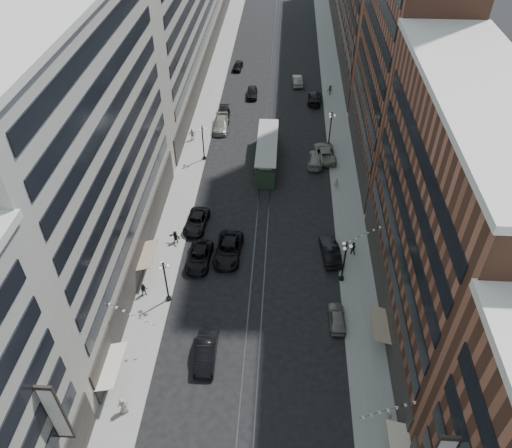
% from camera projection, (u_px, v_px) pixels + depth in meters
% --- Properties ---
extents(ground, '(220.00, 220.00, 0.00)m').
position_uv_depth(ground, '(268.00, 144.00, 76.61)').
color(ground, black).
rests_on(ground, ground).
extents(sidewalk_west, '(4.00, 180.00, 0.15)m').
position_uv_depth(sidewalk_west, '(206.00, 110.00, 84.64)').
color(sidewalk_west, gray).
rests_on(sidewalk_west, ground).
extents(sidewalk_east, '(4.00, 180.00, 0.15)m').
position_uv_depth(sidewalk_east, '(336.00, 114.00, 83.64)').
color(sidewalk_east, gray).
rests_on(sidewalk_east, ground).
extents(rail_west, '(0.12, 180.00, 0.02)m').
position_uv_depth(rail_west, '(267.00, 112.00, 84.22)').
color(rail_west, '#2D2D33').
rests_on(rail_west, ground).
extents(rail_east, '(0.12, 180.00, 0.02)m').
position_uv_depth(rail_east, '(275.00, 113.00, 84.15)').
color(rail_east, '#2D2D33').
rests_on(rail_east, ground).
extents(building_west_mid, '(8.00, 36.00, 28.00)m').
position_uv_depth(building_west_mid, '(82.00, 160.00, 47.81)').
color(building_west_mid, gray).
rests_on(building_west_mid, ground).
extents(building_east_mid, '(8.00, 30.00, 24.00)m').
position_uv_depth(building_east_mid, '(449.00, 224.00, 43.78)').
color(building_east_mid, brown).
rests_on(building_east_mid, ground).
extents(building_east_tower, '(8.00, 26.00, 42.00)m').
position_uv_depth(building_east_tower, '(413.00, 13.00, 59.14)').
color(building_east_tower, brown).
rests_on(building_east_tower, ground).
extents(lamppost_sw_far, '(1.03, 1.14, 5.52)m').
position_uv_depth(lamppost_sw_far, '(166.00, 280.00, 50.77)').
color(lamppost_sw_far, black).
rests_on(lamppost_sw_far, sidewalk_west).
extents(lamppost_sw_mid, '(1.03, 1.14, 5.52)m').
position_uv_depth(lamppost_sw_mid, '(203.00, 141.00, 71.23)').
color(lamppost_sw_mid, black).
rests_on(lamppost_sw_mid, sidewalk_west).
extents(lamppost_se_far, '(1.03, 1.14, 5.52)m').
position_uv_depth(lamppost_se_far, '(344.00, 260.00, 52.96)').
color(lamppost_se_far, black).
rests_on(lamppost_se_far, sidewalk_east).
extents(lamppost_se_mid, '(1.03, 1.14, 5.52)m').
position_uv_depth(lamppost_se_mid, '(330.00, 128.00, 74.18)').
color(lamppost_se_mid, black).
rests_on(lamppost_se_mid, sidewalk_east).
extents(streetcar, '(2.88, 13.02, 3.60)m').
position_uv_depth(streetcar, '(267.00, 153.00, 71.48)').
color(streetcar, '#223624').
rests_on(streetcar, ground).
extents(car_2, '(2.74, 5.66, 1.55)m').
position_uv_depth(car_2, '(199.00, 257.00, 56.62)').
color(car_2, black).
rests_on(car_2, ground).
extents(car_4, '(1.80, 4.20, 1.41)m').
position_uv_depth(car_4, '(337.00, 318.00, 50.12)').
color(car_4, slate).
rests_on(car_4, ground).
extents(car_5, '(1.97, 5.35, 1.75)m').
position_uv_depth(car_5, '(206.00, 351.00, 46.87)').
color(car_5, black).
rests_on(car_5, ground).
extents(pedestrian_1, '(1.03, 0.78, 1.88)m').
position_uv_depth(pedestrian_1, '(123.00, 405.00, 42.48)').
color(pedestrian_1, gray).
rests_on(pedestrian_1, sidewalk_west).
extents(pedestrian_2, '(0.87, 0.64, 1.61)m').
position_uv_depth(pedestrian_2, '(144.00, 290.00, 52.62)').
color(pedestrian_2, black).
rests_on(pedestrian_2, sidewalk_west).
extents(pedestrian_4, '(0.54, 0.98, 1.58)m').
position_uv_depth(pedestrian_4, '(389.00, 420.00, 41.67)').
color(pedestrian_4, '#BEAF9E').
rests_on(pedestrian_4, sidewalk_east).
extents(car_7, '(2.97, 5.60, 1.50)m').
position_uv_depth(car_7, '(196.00, 222.00, 61.39)').
color(car_7, black).
rests_on(car_7, ground).
extents(car_8, '(2.63, 5.85, 1.66)m').
position_uv_depth(car_8, '(221.00, 124.00, 79.46)').
color(car_8, gray).
rests_on(car_8, ground).
extents(car_9, '(2.04, 4.26, 1.40)m').
position_uv_depth(car_9, '(238.00, 66.00, 97.11)').
color(car_9, black).
rests_on(car_9, ground).
extents(car_10, '(2.47, 5.48, 1.74)m').
position_uv_depth(car_10, '(330.00, 251.00, 57.22)').
color(car_10, black).
rests_on(car_10, ground).
extents(car_11, '(3.32, 6.41, 1.73)m').
position_uv_depth(car_11, '(325.00, 153.00, 73.09)').
color(car_11, gray).
rests_on(car_11, ground).
extents(car_12, '(2.66, 5.68, 1.61)m').
position_uv_depth(car_12, '(315.00, 98.00, 86.58)').
color(car_12, black).
rests_on(car_12, ground).
extents(car_13, '(1.94, 4.57, 1.54)m').
position_uv_depth(car_13, '(252.00, 93.00, 88.17)').
color(car_13, black).
rests_on(car_13, ground).
extents(car_14, '(1.99, 4.91, 1.59)m').
position_uv_depth(car_14, '(297.00, 80.00, 91.90)').
color(car_14, gray).
rests_on(car_14, ground).
extents(pedestrian_5, '(1.58, 0.96, 1.65)m').
position_uv_depth(pedestrian_5, '(175.00, 237.00, 58.94)').
color(pedestrian_5, black).
rests_on(pedestrian_5, sidewalk_west).
extents(pedestrian_6, '(1.19, 0.82, 1.86)m').
position_uv_depth(pedestrian_6, '(192.00, 135.00, 76.61)').
color(pedestrian_6, '#A49D88').
rests_on(pedestrian_6, sidewalk_west).
extents(pedestrian_7, '(0.89, 0.63, 1.66)m').
position_uv_depth(pedestrian_7, '(353.00, 248.00, 57.48)').
color(pedestrian_7, black).
rests_on(pedestrian_7, sidewalk_east).
extents(pedestrian_8, '(0.58, 0.39, 1.55)m').
position_uv_depth(pedestrian_8, '(336.00, 183.00, 67.30)').
color(pedestrian_8, '#A29B86').
rests_on(pedestrian_8, sidewalk_east).
extents(pedestrian_9, '(1.14, 0.62, 1.67)m').
position_uv_depth(pedestrian_9, '(330.00, 90.00, 88.46)').
color(pedestrian_9, black).
rests_on(pedestrian_9, sidewalk_east).
extents(car_extra_0, '(3.22, 6.42, 1.75)m').
position_uv_depth(car_extra_0, '(228.00, 250.00, 57.39)').
color(car_extra_0, black).
rests_on(car_extra_0, ground).
extents(car_extra_1, '(2.32, 5.11, 1.45)m').
position_uv_depth(car_extra_1, '(224.00, 115.00, 82.08)').
color(car_extra_1, black).
rests_on(car_extra_1, ground).
extents(car_extra_2, '(2.71, 5.49, 1.53)m').
position_uv_depth(car_extra_2, '(316.00, 159.00, 71.97)').
color(car_extra_2, gray).
rests_on(car_extra_2, ground).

